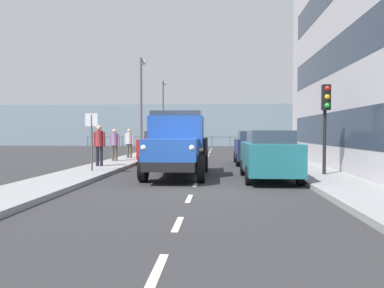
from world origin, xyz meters
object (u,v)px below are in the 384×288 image
object	(u,v)px
pedestrian_strolling	(114,142)
traffic_light_near	(326,109)
car_red_oppositeside_0	(161,146)
pedestrian_couple_a	(129,141)
truck_vintage_blue	(177,145)
street_sign	(92,132)
pedestrian_with_bag	(149,139)
car_teal_kerbside_near	(269,154)
lamp_post_far	(163,108)
pedestrian_near_railing	(99,142)
lamp_post_promenade	(142,97)
car_navy_kerbside_1	(252,147)

from	to	relation	value
pedestrian_strolling	traffic_light_near	xyz separation A→B (m)	(-9.28, 5.65, 1.33)
car_red_oppositeside_0	pedestrian_couple_a	size ratio (longest dim) A/B	2.71
truck_vintage_blue	street_sign	bearing A→B (deg)	-12.45
car_red_oppositeside_0	pedestrian_with_bag	xyz separation A→B (m)	(1.43, -4.15, 0.29)
car_teal_kerbside_near	pedestrian_strolling	xyz separation A→B (m)	(7.22, -6.16, 0.24)
car_teal_kerbside_near	traffic_light_near	world-z (taller)	traffic_light_near
lamp_post_far	pedestrian_strolling	bearing A→B (deg)	88.66
pedestrian_near_railing	lamp_post_promenade	bearing A→B (deg)	-92.51
car_teal_kerbside_near	lamp_post_far	world-z (taller)	lamp_post_far
pedestrian_with_bag	lamp_post_far	distance (m)	9.96
pedestrian_near_railing	traffic_light_near	size ratio (longest dim) A/B	0.57
car_red_oppositeside_0	traffic_light_near	distance (m)	9.95
pedestrian_strolling	street_sign	distance (m)	4.98
pedestrian_strolling	lamp_post_promenade	distance (m)	5.34
traffic_light_near	lamp_post_far	distance (m)	22.51
truck_vintage_blue	lamp_post_promenade	bearing A→B (deg)	-71.38
pedestrian_with_bag	lamp_post_promenade	size ratio (longest dim) A/B	0.28
car_teal_kerbside_near	pedestrian_near_railing	xyz separation A→B (m)	(7.05, -3.15, 0.34)
pedestrian_near_railing	pedestrian_strolling	world-z (taller)	pedestrian_near_railing
pedestrian_with_bag	lamp_post_promenade	xyz separation A→B (m)	(0.35, 0.85, 2.73)
pedestrian_strolling	lamp_post_promenade	world-z (taller)	lamp_post_promenade
street_sign	lamp_post_promenade	bearing A→B (deg)	-90.00
car_teal_kerbside_near	pedestrian_couple_a	distance (m)	11.00
car_teal_kerbside_near	lamp_post_promenade	size ratio (longest dim) A/B	0.67
truck_vintage_blue	pedestrian_strolling	xyz separation A→B (m)	(3.95, -5.68, -0.04)
car_teal_kerbside_near	pedestrian_couple_a	world-z (taller)	pedestrian_couple_a
car_navy_kerbside_1	street_sign	world-z (taller)	street_sign
car_red_oppositeside_0	lamp_post_promenade	xyz separation A→B (m)	(1.78, -3.30, 3.02)
pedestrian_couple_a	lamp_post_far	world-z (taller)	lamp_post_far
car_navy_kerbside_1	pedestrian_strolling	xyz separation A→B (m)	(7.22, 0.06, 0.25)
car_navy_kerbside_1	pedestrian_near_railing	size ratio (longest dim) A/B	2.23
traffic_light_near	pedestrian_near_railing	bearing A→B (deg)	-16.11
car_teal_kerbside_near	street_sign	size ratio (longest dim) A/B	1.88
traffic_light_near	lamp_post_far	size ratio (longest dim) A/B	0.51
car_red_oppositeside_0	pedestrian_near_railing	bearing A→B (deg)	63.65
pedestrian_couple_a	street_sign	distance (m)	7.26
truck_vintage_blue	pedestrian_strolling	distance (m)	6.92
traffic_light_near	pedestrian_strolling	bearing A→B (deg)	-31.31
car_navy_kerbside_1	street_sign	distance (m)	8.40
lamp_post_far	pedestrian_near_railing	bearing A→B (deg)	89.43
traffic_light_near	car_red_oppositeside_0	bearing A→B (deg)	-44.52
pedestrian_couple_a	lamp_post_promenade	bearing A→B (deg)	-97.26
pedestrian_near_railing	pedestrian_with_bag	size ratio (longest dim) A/B	1.04
truck_vintage_blue	street_sign	size ratio (longest dim) A/B	2.51
pedestrian_with_bag	pedestrian_strolling	bearing A→B (deg)	81.05
pedestrian_strolling	pedestrian_with_bag	size ratio (longest dim) A/B	0.96
car_navy_kerbside_1	pedestrian_near_railing	distance (m)	7.69
pedestrian_couple_a	traffic_light_near	xyz separation A→B (m)	(-9.07, 7.96, 1.32)
pedestrian_with_bag	car_navy_kerbside_1	bearing A→B (deg)	140.04
lamp_post_promenade	pedestrian_near_railing	bearing A→B (deg)	87.49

